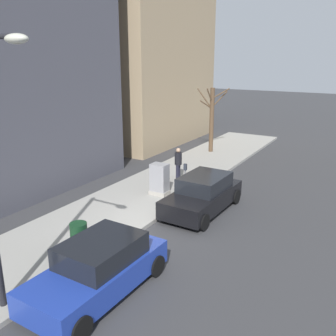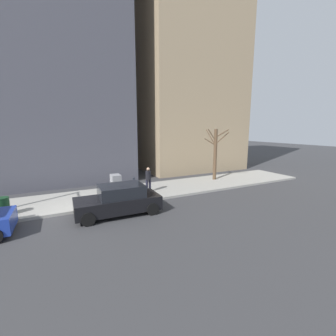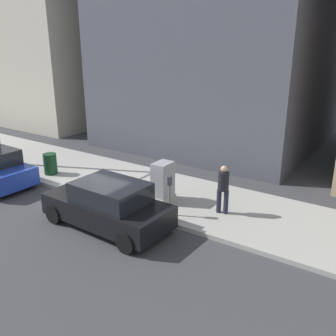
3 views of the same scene
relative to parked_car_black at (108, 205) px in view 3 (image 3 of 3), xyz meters
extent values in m
plane|color=#38383A|center=(1.07, 2.18, -0.74)|extent=(120.00, 120.00, 0.00)
cube|color=#9E9B93|center=(3.07, 2.18, -0.66)|extent=(4.00, 36.00, 0.15)
cube|color=black|center=(0.00, 0.05, -0.17)|extent=(1.91, 4.25, 0.70)
cube|color=black|center=(0.00, -0.15, 0.48)|extent=(1.66, 2.24, 0.60)
cylinder|color=black|center=(-0.81, 1.63, -0.42)|extent=(0.24, 0.65, 0.64)
cylinder|color=black|center=(0.89, 1.58, -0.42)|extent=(0.24, 0.65, 0.64)
cylinder|color=black|center=(-0.89, -1.47, -0.42)|extent=(0.24, 0.65, 0.64)
cylinder|color=black|center=(0.81, -1.52, -0.42)|extent=(0.24, 0.65, 0.64)
cylinder|color=black|center=(0.81, 5.01, -0.42)|extent=(0.23, 0.64, 0.64)
cylinder|color=slate|center=(1.52, -1.31, -0.06)|extent=(0.07, 0.07, 1.05)
cube|color=#2D333D|center=(1.52, -1.31, 0.61)|extent=(0.14, 0.10, 0.30)
cube|color=#A8A399|center=(2.37, -0.45, -0.50)|extent=(0.83, 0.61, 0.18)
cube|color=#939399|center=(2.37, -0.45, 0.22)|extent=(0.75, 0.55, 1.25)
cylinder|color=#14381E|center=(1.97, 5.18, -0.14)|extent=(0.56, 0.56, 0.90)
cylinder|color=#1E1E2D|center=(2.66, -2.79, -0.18)|extent=(0.16, 0.16, 0.82)
cylinder|color=#1E1E2D|center=(2.61, -2.56, -0.18)|extent=(0.16, 0.16, 0.82)
cylinder|color=black|center=(2.64, -2.67, 0.54)|extent=(0.36, 0.36, 0.62)
sphere|color=tan|center=(2.64, -2.67, 0.96)|extent=(0.22, 0.22, 0.22)
camera|label=1|loc=(-6.08, 13.18, 5.45)|focal=40.00mm
camera|label=2|loc=(-10.93, 2.70, 3.62)|focal=24.00mm
camera|label=3|loc=(-7.80, -7.57, 4.92)|focal=40.00mm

